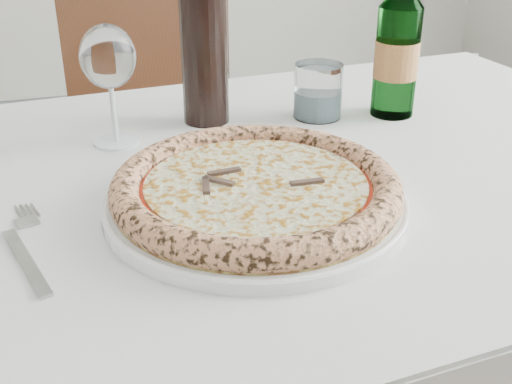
# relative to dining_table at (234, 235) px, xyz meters

# --- Properties ---
(dining_table) EXTENTS (1.43, 0.91, 0.76)m
(dining_table) POSITION_rel_dining_table_xyz_m (0.00, 0.00, 0.00)
(dining_table) COLOR #5A2E1D
(dining_table) RESTS_ON floor
(chair_far) EXTENTS (0.44, 0.44, 0.93)m
(chair_far) POSITION_rel_dining_table_xyz_m (0.02, 0.83, -0.13)
(chair_far) COLOR #5A2E1D
(chair_far) RESTS_ON floor
(plate) EXTENTS (0.36, 0.36, 0.02)m
(plate) POSITION_rel_dining_table_xyz_m (-0.00, -0.10, 0.10)
(plate) COLOR white
(plate) RESTS_ON dining_table
(pizza) EXTENTS (0.34, 0.34, 0.03)m
(pizza) POSITION_rel_dining_table_xyz_m (-0.00, -0.10, 0.12)
(pizza) COLOR #E2C559
(pizza) RESTS_ON plate
(fork) EXTENTS (0.05, 0.20, 0.00)m
(fork) POSITION_rel_dining_table_xyz_m (-0.26, -0.12, 0.10)
(fork) COLOR #A4A4A4
(fork) RESTS_ON dining_table
(wine_glass) EXTENTS (0.08, 0.08, 0.17)m
(wine_glass) POSITION_rel_dining_table_xyz_m (-0.13, 0.15, 0.22)
(wine_glass) COLOR silver
(wine_glass) RESTS_ON dining_table
(tumbler) EXTENTS (0.08, 0.08, 0.09)m
(tumbler) POSITION_rel_dining_table_xyz_m (0.19, 0.17, 0.13)
(tumbler) COLOR silver
(tumbler) RESTS_ON dining_table
(beer_bottle) EXTENTS (0.07, 0.07, 0.27)m
(beer_bottle) POSITION_rel_dining_table_xyz_m (0.31, 0.14, 0.20)
(beer_bottle) COLOR #37733D
(beer_bottle) RESTS_ON dining_table
(wine_bottle) EXTENTS (0.07, 0.07, 0.29)m
(wine_bottle) POSITION_rel_dining_table_xyz_m (0.01, 0.20, 0.22)
(wine_bottle) COLOR black
(wine_bottle) RESTS_ON dining_table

